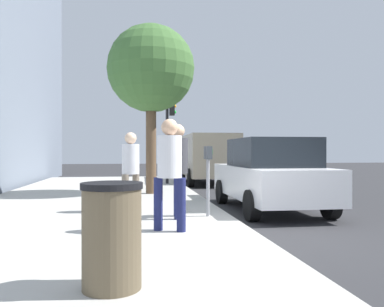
% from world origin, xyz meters
% --- Properties ---
extents(ground_plane, '(80.00, 80.00, 0.00)m').
position_xyz_m(ground_plane, '(0.00, 0.00, 0.00)').
color(ground_plane, '#2B2B2D').
rests_on(ground_plane, ground).
extents(sidewalk_slab, '(28.00, 6.00, 0.15)m').
position_xyz_m(sidewalk_slab, '(0.00, 3.00, 0.07)').
color(sidewalk_slab, '#A8A59E').
rests_on(sidewalk_slab, ground_plane).
extents(parking_meter, '(0.36, 0.12, 1.41)m').
position_xyz_m(parking_meter, '(1.18, 0.49, 1.17)').
color(parking_meter, gray).
rests_on(parking_meter, sidewalk_slab).
extents(pedestrian_at_meter, '(0.55, 0.40, 1.84)m').
position_xyz_m(pedestrian_at_meter, '(1.10, 1.11, 1.25)').
color(pedestrian_at_meter, '#191E4C').
rests_on(pedestrian_at_meter, sidewalk_slab).
extents(pedestrian_bystander, '(0.40, 0.51, 1.84)m').
position_xyz_m(pedestrian_bystander, '(-0.16, 1.39, 1.25)').
color(pedestrian_bystander, '#191E4C').
rests_on(pedestrian_bystander, sidewalk_slab).
extents(parking_officer, '(0.45, 0.37, 1.72)m').
position_xyz_m(parking_officer, '(2.01, 2.03, 1.16)').
color(parking_officer, '#726656').
rests_on(parking_officer, sidewalk_slab).
extents(parked_sedan_near, '(4.41, 1.99, 1.77)m').
position_xyz_m(parked_sedan_near, '(2.68, -1.35, 0.89)').
color(parked_sedan_near, silver).
rests_on(parked_sedan_near, ground_plane).
extents(parked_van_far, '(5.24, 2.20, 2.18)m').
position_xyz_m(parked_van_far, '(10.90, -1.35, 1.26)').
color(parked_van_far, gray).
rests_on(parked_van_far, ground_plane).
extents(street_tree, '(2.71, 2.71, 5.23)m').
position_xyz_m(street_tree, '(5.65, 1.42, 3.99)').
color(street_tree, brown).
rests_on(street_tree, sidewalk_slab).
extents(traffic_signal, '(0.24, 0.44, 3.60)m').
position_xyz_m(traffic_signal, '(9.34, 0.49, 2.58)').
color(traffic_signal, black).
rests_on(traffic_signal, sidewalk_slab).
extents(trash_bin, '(0.59, 0.59, 1.01)m').
position_xyz_m(trash_bin, '(-2.77, 2.18, 0.66)').
color(trash_bin, brown).
rests_on(trash_bin, sidewalk_slab).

